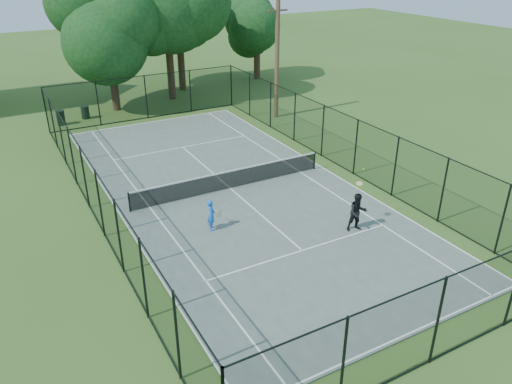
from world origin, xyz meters
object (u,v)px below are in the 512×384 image
tennis_net (230,179)px  utility_pole (277,60)px  trash_bin_left (61,118)px  player_black (358,212)px  trash_bin_right (85,112)px  player_blue (211,215)px

tennis_net → utility_pole: utility_pole is taller
trash_bin_left → utility_pole: utility_pole is taller
tennis_net → utility_pole: size_ratio=1.30×
player_black → tennis_net: bearing=114.9°
trash_bin_right → player_black: 22.20m
tennis_net → player_black: player_black is taller
tennis_net → player_blue: bearing=-127.3°
tennis_net → player_black: size_ratio=4.09×
trash_bin_left → trash_bin_right: bearing=20.1°
tennis_net → trash_bin_right: bearing=104.3°
player_blue → player_black: player_black is taller
trash_bin_left → player_blue: 17.83m
trash_bin_left → player_black: bearing=-67.8°
player_blue → player_black: size_ratio=0.55×
tennis_net → trash_bin_right: 15.50m
tennis_net → player_black: (2.86, -6.15, 0.32)m
utility_pole → player_blue: utility_pole is taller
trash_bin_left → utility_pole: bearing=-21.7°
trash_bin_right → player_blue: (1.40, -18.18, 0.30)m
utility_pole → trash_bin_left: bearing=158.3°
player_black → utility_pole: bearing=71.2°
trash_bin_left → player_black: size_ratio=0.40×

